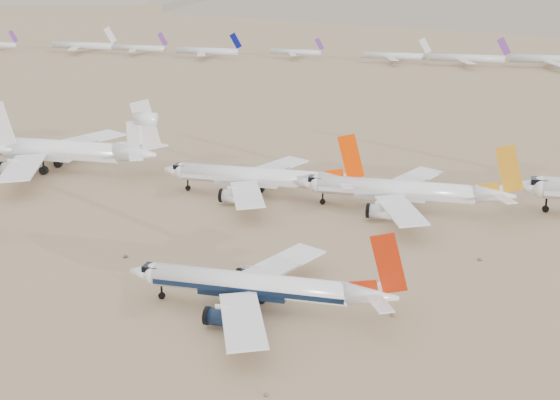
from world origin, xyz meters
name	(u,v)px	position (x,y,z in m)	size (l,w,h in m)	color
ground	(250,304)	(0.00, 0.00, 0.00)	(7000.00, 7000.00, 0.00)	#8A6D50
main_airliner	(260,286)	(2.46, -1.98, 4.43)	(45.66, 44.59, 16.11)	white
row2_gold_tail	(404,191)	(20.00, 58.53, 4.92)	(49.45, 48.36, 17.61)	white
row2_orange_tail	(260,177)	(-16.07, 61.05, 4.88)	(48.72, 47.67, 17.38)	white
row2_white_trijet	(55,149)	(-77.56, 69.13, 6.26)	(61.05, 59.66, 21.63)	white
distant_storage_row	(490,58)	(37.73, 322.96, 4.43)	(571.53, 58.69, 15.59)	silver
desert_scrub	(36,348)	(-26.91, -24.06, 0.28)	(219.83, 121.67, 0.63)	brown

